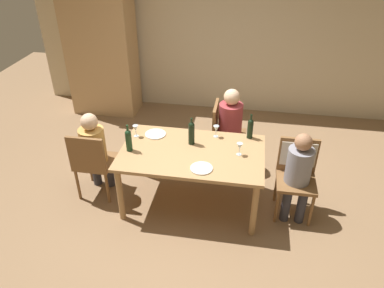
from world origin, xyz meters
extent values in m
plane|color=#846647|center=(0.00, 0.00, 0.00)|extent=(10.00, 10.00, 0.00)
cube|color=beige|center=(0.00, 2.70, 1.35)|extent=(6.40, 0.12, 2.70)
cube|color=tan|center=(-1.92, 2.25, 1.05)|extent=(1.10, 0.56, 2.10)
cube|color=#A87F51|center=(0.00, 0.00, 0.72)|extent=(1.65, 1.00, 0.04)
cylinder|color=#A87F51|center=(-0.75, -0.43, 0.35)|extent=(0.07, 0.07, 0.70)
cylinder|color=#A87F51|center=(0.75, -0.43, 0.35)|extent=(0.07, 0.07, 0.70)
cylinder|color=#A87F51|center=(-0.75, 0.43, 0.35)|extent=(0.07, 0.07, 0.70)
cylinder|color=#A87F51|center=(0.75, 0.43, 0.35)|extent=(0.07, 0.07, 0.70)
cylinder|color=brown|center=(-1.39, 0.19, 0.22)|extent=(0.04, 0.04, 0.44)
cylinder|color=brown|center=(-1.01, 0.19, 0.22)|extent=(0.04, 0.04, 0.44)
cylinder|color=brown|center=(-1.39, -0.19, 0.22)|extent=(0.04, 0.04, 0.44)
cylinder|color=brown|center=(-1.01, -0.19, 0.22)|extent=(0.04, 0.04, 0.44)
cube|color=brown|center=(-1.20, 0.00, 0.46)|extent=(0.44, 0.44, 0.04)
cube|color=brown|center=(-1.20, -0.20, 0.70)|extent=(0.44, 0.04, 0.44)
cylinder|color=brown|center=(1.39, -0.19, 0.22)|extent=(0.04, 0.04, 0.44)
cylinder|color=brown|center=(1.01, -0.19, 0.22)|extent=(0.04, 0.04, 0.44)
cylinder|color=brown|center=(1.39, 0.19, 0.22)|extent=(0.04, 0.04, 0.44)
cylinder|color=brown|center=(1.01, 0.19, 0.22)|extent=(0.04, 0.04, 0.44)
cube|color=brown|center=(1.20, 0.00, 0.46)|extent=(0.44, 0.44, 0.04)
cube|color=brown|center=(1.20, 0.20, 0.70)|extent=(0.44, 0.04, 0.44)
cube|color=beige|center=(1.20, 0.20, 0.72)|extent=(0.40, 0.07, 0.31)
cylinder|color=brown|center=(0.56, 1.07, 0.22)|extent=(0.04, 0.04, 0.44)
cylinder|color=brown|center=(0.56, 0.69, 0.22)|extent=(0.04, 0.04, 0.44)
cylinder|color=brown|center=(0.18, 1.07, 0.22)|extent=(0.04, 0.04, 0.44)
cylinder|color=brown|center=(0.18, 0.69, 0.22)|extent=(0.04, 0.04, 0.44)
cube|color=brown|center=(0.37, 0.88, 0.46)|extent=(0.44, 0.44, 0.04)
cube|color=brown|center=(0.17, 0.88, 0.70)|extent=(0.04, 0.44, 0.44)
cylinder|color=#33333D|center=(-1.29, 0.14, 0.23)|extent=(0.11, 0.11, 0.46)
cylinder|color=#33333D|center=(-1.11, 0.14, 0.23)|extent=(0.11, 0.11, 0.46)
cylinder|color=tan|center=(-1.20, 0.00, 0.69)|extent=(0.30, 0.30, 0.46)
sphere|color=beige|center=(-1.20, 0.00, 1.02)|extent=(0.20, 0.20, 0.20)
cylinder|color=#33333D|center=(1.29, -0.13, 0.23)|extent=(0.10, 0.10, 0.46)
cylinder|color=#33333D|center=(1.12, -0.13, 0.23)|extent=(0.10, 0.10, 0.46)
cylinder|color=gray|center=(1.20, 0.00, 0.68)|extent=(0.29, 0.29, 0.44)
sphere|color=#996B4C|center=(1.20, 0.00, 0.99)|extent=(0.19, 0.19, 0.19)
cylinder|color=#33333D|center=(0.52, 0.98, 0.23)|extent=(0.12, 0.12, 0.46)
cylinder|color=#33333D|center=(0.52, 0.79, 0.23)|extent=(0.12, 0.12, 0.46)
cylinder|color=#9E383D|center=(0.37, 0.88, 0.70)|extent=(0.32, 0.32, 0.48)
sphere|color=beige|center=(0.37, 0.88, 1.05)|extent=(0.21, 0.21, 0.21)
cylinder|color=black|center=(0.64, 0.42, 0.85)|extent=(0.07, 0.07, 0.20)
sphere|color=black|center=(0.64, 0.42, 0.96)|extent=(0.07, 0.07, 0.07)
cylinder|color=black|center=(0.64, 0.42, 1.01)|extent=(0.03, 0.03, 0.09)
cylinder|color=black|center=(-0.03, 0.17, 0.86)|extent=(0.07, 0.07, 0.24)
sphere|color=black|center=(-0.03, 0.17, 0.99)|extent=(0.07, 0.07, 0.07)
cylinder|color=black|center=(-0.03, 0.17, 1.04)|extent=(0.03, 0.03, 0.08)
cylinder|color=#19381E|center=(-0.71, -0.10, 0.85)|extent=(0.07, 0.07, 0.22)
sphere|color=#19381E|center=(-0.71, -0.10, 0.97)|extent=(0.07, 0.07, 0.07)
cylinder|color=#19381E|center=(-0.71, -0.10, 1.03)|extent=(0.03, 0.03, 0.09)
cylinder|color=silver|center=(-0.73, 0.22, 0.75)|extent=(0.06, 0.06, 0.00)
cylinder|color=silver|center=(-0.73, 0.22, 0.78)|extent=(0.01, 0.01, 0.07)
cone|color=silver|center=(-0.73, 0.22, 0.86)|extent=(0.07, 0.07, 0.07)
cylinder|color=silver|center=(0.53, 0.03, 0.75)|extent=(0.06, 0.06, 0.00)
cylinder|color=silver|center=(0.53, 0.03, 0.78)|extent=(0.01, 0.01, 0.07)
cone|color=silver|center=(0.53, 0.03, 0.86)|extent=(0.07, 0.07, 0.07)
cylinder|color=silver|center=(0.23, 0.37, 0.75)|extent=(0.06, 0.06, 0.00)
cylinder|color=silver|center=(0.23, 0.37, 0.78)|extent=(0.01, 0.01, 0.07)
cone|color=silver|center=(0.23, 0.37, 0.86)|extent=(0.07, 0.07, 0.07)
cylinder|color=silver|center=(0.16, -0.32, 0.75)|extent=(0.24, 0.24, 0.01)
cylinder|color=silver|center=(-0.51, 0.30, 0.75)|extent=(0.26, 0.26, 0.01)
camera|label=1|loc=(0.59, -3.46, 3.07)|focal=34.44mm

